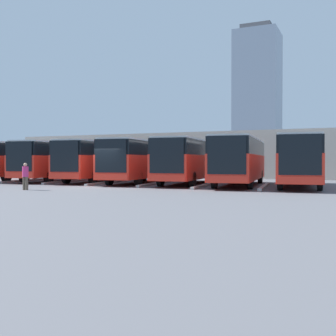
{
  "coord_description": "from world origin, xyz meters",
  "views": [
    {
      "loc": [
        -15.13,
        23.05,
        1.69
      ],
      "look_at": [
        -2.3,
        -5.54,
        1.17
      ],
      "focal_mm": 45.0,
      "sensor_mm": 36.0,
      "label": 1
    }
  ],
  "objects": [
    {
      "name": "bus_6",
      "position": [
        11.73,
        -5.36,
        1.81
      ],
      "size": [
        3.82,
        11.35,
        3.24
      ],
      "rotation": [
        0.0,
        0.0,
        0.12
      ],
      "color": "red",
      "rests_on": "ground_plane"
    },
    {
      "name": "ground_plane",
      "position": [
        0.0,
        0.0,
        0.0
      ],
      "size": [
        600.0,
        600.0,
        0.0
      ],
      "primitive_type": "plane",
      "color": "#5B5B60"
    },
    {
      "name": "bus_3",
      "position": [
        -0.0,
        -5.61,
        1.81
      ],
      "size": [
        3.82,
        11.35,
        3.24
      ],
      "rotation": [
        0.0,
        0.0,
        0.12
      ],
      "color": "red",
      "rests_on": "ground_plane"
    },
    {
      "name": "curb_divider_3",
      "position": [
        1.95,
        -3.97,
        0.07
      ],
      "size": [
        1.09,
        6.99,
        0.15
      ],
      "primitive_type": "cube",
      "rotation": [
        0.0,
        0.0,
        0.12
      ],
      "color": "#B2B2AD",
      "rests_on": "ground_plane"
    },
    {
      "name": "office_tower",
      "position": [
        22.04,
        -149.43,
        27.72
      ],
      "size": [
        17.25,
        17.25,
        56.63
      ],
      "color": "#7F8EA3",
      "rests_on": "ground_plane"
    },
    {
      "name": "curb_divider_1",
      "position": [
        -5.86,
        -3.58,
        0.07
      ],
      "size": [
        1.09,
        6.99,
        0.15
      ],
      "primitive_type": "cube",
      "rotation": [
        0.0,
        0.0,
        0.12
      ],
      "color": "#B2B2AD",
      "rests_on": "ground_plane"
    },
    {
      "name": "bus_0",
      "position": [
        -11.73,
        -5.5,
        1.81
      ],
      "size": [
        3.82,
        11.35,
        3.24
      ],
      "rotation": [
        0.0,
        0.0,
        0.12
      ],
      "color": "red",
      "rests_on": "ground_plane"
    },
    {
      "name": "curb_divider_4",
      "position": [
        5.86,
        -4.26,
        0.07
      ],
      "size": [
        1.09,
        6.99,
        0.15
      ],
      "primitive_type": "cube",
      "rotation": [
        0.0,
        0.0,
        0.12
      ],
      "color": "#B2B2AD",
      "rests_on": "ground_plane"
    },
    {
      "name": "curb_divider_5",
      "position": [
        9.77,
        -4.09,
        0.07
      ],
      "size": [
        1.09,
        6.99,
        0.15
      ],
      "primitive_type": "cube",
      "rotation": [
        0.0,
        0.0,
        0.12
      ],
      "color": "#B2B2AD",
      "rests_on": "ground_plane"
    },
    {
      "name": "bus_4",
      "position": [
        3.91,
        -5.9,
        1.81
      ],
      "size": [
        3.82,
        11.35,
        3.24
      ],
      "rotation": [
        0.0,
        0.0,
        0.12
      ],
      "color": "red",
      "rests_on": "ground_plane"
    },
    {
      "name": "curb_divider_0",
      "position": [
        -9.77,
        -3.85,
        0.07
      ],
      "size": [
        1.09,
        6.99,
        0.15
      ],
      "primitive_type": "cube",
      "rotation": [
        0.0,
        0.0,
        0.12
      ],
      "color": "#B2B2AD",
      "rests_on": "ground_plane"
    },
    {
      "name": "station_building",
      "position": [
        0.0,
        -22.57,
        2.34
      ],
      "size": [
        43.58,
        14.69,
        4.63
      ],
      "color": "#A8A399",
      "rests_on": "ground_plane"
    },
    {
      "name": "pedestrian",
      "position": [
        2.55,
        4.05,
        0.85
      ],
      "size": [
        0.37,
        0.35,
        1.58
      ],
      "rotation": [
        0.0,
        0.0,
        6.28
      ],
      "color": "brown",
      "rests_on": "ground_plane"
    },
    {
      "name": "bus_1",
      "position": [
        -7.82,
        -5.22,
        1.81
      ],
      "size": [
        3.82,
        11.35,
        3.24
      ],
      "rotation": [
        0.0,
        0.0,
        0.12
      ],
      "color": "red",
      "rests_on": "ground_plane"
    },
    {
      "name": "bus_5",
      "position": [
        7.82,
        -5.73,
        1.81
      ],
      "size": [
        3.82,
        11.35,
        3.24
      ],
      "rotation": [
        0.0,
        0.0,
        0.12
      ],
      "color": "red",
      "rests_on": "ground_plane"
    },
    {
      "name": "bus_2",
      "position": [
        -3.91,
        -5.72,
        1.81
      ],
      "size": [
        3.82,
        11.35,
        3.24
      ],
      "rotation": [
        0.0,
        0.0,
        0.12
      ],
      "color": "red",
      "rests_on": "ground_plane"
    },
    {
      "name": "curb_divider_2",
      "position": [
        -1.95,
        -4.08,
        0.07
      ],
      "size": [
        1.09,
        6.99,
        0.15
      ],
      "primitive_type": "cube",
      "rotation": [
        0.0,
        0.0,
        0.12
      ],
      "color": "#B2B2AD",
      "rests_on": "ground_plane"
    }
  ]
}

